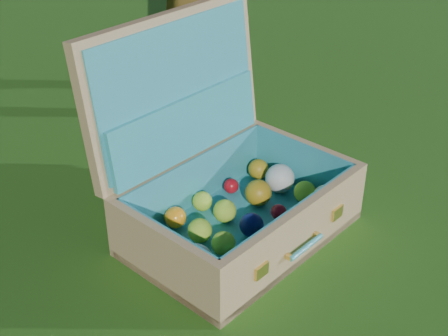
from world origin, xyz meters
TOP-DOWN VIEW (x-y plane):
  - ground at (0.00, 0.00)m, footprint 60.00×60.00m
  - stray_ball at (-0.44, -0.05)m, footprint 0.08×0.08m
  - suitcase at (-0.13, -0.10)m, footprint 0.77×0.67m

SIDE VIEW (x-z plane):
  - ground at x=0.00m, z-range 0.00..0.00m
  - stray_ball at x=-0.44m, z-range 0.00..0.08m
  - suitcase at x=-0.13m, z-range -0.14..0.50m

